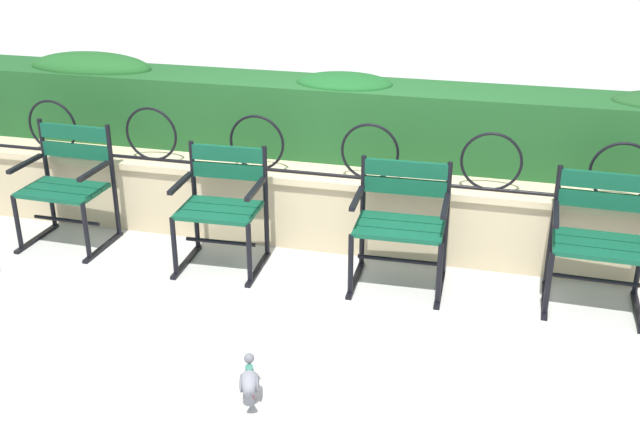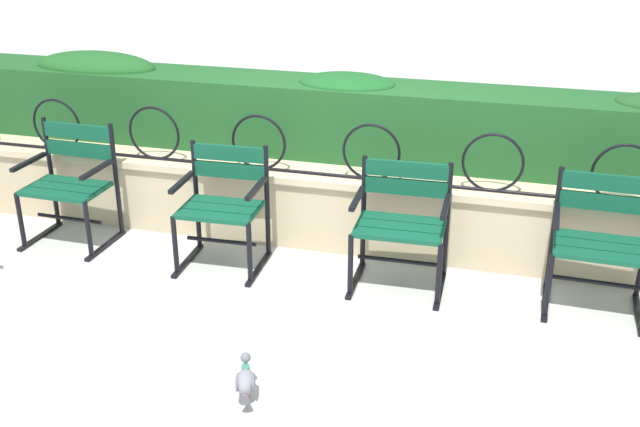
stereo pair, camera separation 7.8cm
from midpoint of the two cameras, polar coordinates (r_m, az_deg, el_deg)
name	(u,v)px [view 1 (the left image)]	position (r m, az deg, el deg)	size (l,w,h in m)	color
ground_plane	(316,295)	(5.10, -0.74, -6.14)	(60.00, 60.00, 0.00)	#B7B5AF
stone_wall	(344,209)	(5.68, 1.38, 0.32)	(7.86, 0.41, 0.57)	#C6B289
iron_arch_fence	(316,151)	(5.49, -0.70, 4.68)	(7.31, 0.02, 0.42)	black
hedge_row	(352,116)	(5.91, 1.98, 7.29)	(7.70, 0.55, 0.68)	#1E5123
park_chair_leftmost	(68,183)	(5.99, -18.67, 2.20)	(0.63, 0.54, 0.89)	#0F4C33
park_chair_centre_left	(222,204)	(5.38, -7.72, 0.73)	(0.60, 0.54, 0.85)	#0F4C33
park_chair_centre_right	(401,220)	(5.10, 5.64, -0.49)	(0.63, 0.54, 0.83)	#0F4C33
park_chair_rightmost	(600,237)	(5.12, 19.75, -1.67)	(0.62, 0.54, 0.86)	#0F4C33
pigeon_far_side	(249,382)	(4.12, -5.86, -12.40)	(0.15, 0.29, 0.22)	gray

